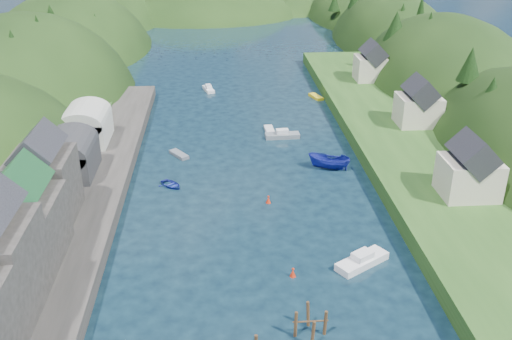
{
  "coord_description": "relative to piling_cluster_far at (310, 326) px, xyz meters",
  "views": [
    {
      "loc": [
        -4.84,
        -41.69,
        36.96
      ],
      "look_at": [
        0.0,
        28.0,
        4.0
      ],
      "focal_mm": 40.0,
      "sensor_mm": 36.0,
      "label": 1
    }
  ],
  "objects": [
    {
      "name": "right_bank_cottages",
      "position": [
        24.87,
        48.59,
        4.75
      ],
      "size": [
        9.0,
        59.24,
        8.41
      ],
      "color": "beige",
      "rests_on": "terrace_right"
    },
    {
      "name": "hillside_right",
      "position": [
        41.87,
        75.26,
        -8.5
      ],
      "size": [
        36.0,
        245.56,
        48.0
      ],
      "color": "black",
      "rests_on": "ground"
    },
    {
      "name": "quayside_buildings",
      "position": [
        -29.13,
        6.65,
        6.0
      ],
      "size": [
        8.0,
        35.84,
        12.9
      ],
      "color": "#2D2B28",
      "rests_on": "quay_left"
    },
    {
      "name": "hill_trees",
      "position": [
        -3.17,
        65.48,
        10.05
      ],
      "size": [
        90.45,
        151.71,
        12.9
      ],
      "color": "black",
      "rests_on": "ground"
    },
    {
      "name": "moored_boats",
      "position": [
        -2.17,
        19.28,
        -0.32
      ],
      "size": [
        32.71,
        95.89,
        2.48
      ],
      "color": "navy",
      "rests_on": "ground"
    },
    {
      "name": "quay_left",
      "position": [
        -27.13,
        20.26,
        -0.09
      ],
      "size": [
        12.0,
        110.0,
        2.0
      ],
      "primitive_type": "cube",
      "color": "#2D2B28",
      "rests_on": "ground"
    },
    {
      "name": "terrace_left_grass",
      "position": [
        -34.13,
        20.26,
        0.16
      ],
      "size": [
        12.0,
        110.0,
        2.5
      ],
      "primitive_type": "cube",
      "color": "#234719",
      "rests_on": "ground"
    },
    {
      "name": "channel_buoy_near",
      "position": [
        -0.43,
        9.33,
        -0.61
      ],
      "size": [
        0.7,
        0.7,
        1.1
      ],
      "color": "#AE250D",
      "rests_on": "ground"
    },
    {
      "name": "channel_buoy_far",
      "position": [
        -1.6,
        26.18,
        -0.61
      ],
      "size": [
        0.7,
        0.7,
        1.1
      ],
      "color": "#AE250D",
      "rests_on": "ground"
    },
    {
      "name": "far_hills",
      "position": [
        -1.91,
        174.26,
        -11.89
      ],
      "size": [
        103.0,
        68.0,
        44.0
      ],
      "color": "black",
      "rests_on": "ground"
    },
    {
      "name": "piling_cluster_far",
      "position": [
        0.0,
        0.0,
        0.0
      ],
      "size": [
        3.34,
        3.11,
        3.31
      ],
      "color": "#382314",
      "rests_on": "ground"
    },
    {
      "name": "boat_sheds",
      "position": [
        -29.13,
        39.26,
        4.18
      ],
      "size": [
        7.0,
        21.0,
        7.5
      ],
      "color": "#2D2D30",
      "rests_on": "quay_left"
    },
    {
      "name": "terrace_right",
      "position": [
        21.87,
        40.26,
        0.11
      ],
      "size": [
        16.0,
        120.0,
        2.4
      ],
      "primitive_type": "cube",
      "color": "#234719",
      "rests_on": "ground"
    },
    {
      "name": "hillside_left",
      "position": [
        -48.13,
        75.26,
        -9.12
      ],
      "size": [
        44.0,
        245.56,
        52.0
      ],
      "color": "black",
      "rests_on": "ground"
    },
    {
      "name": "ground",
      "position": [
        -3.13,
        50.26,
        -1.09
      ],
      "size": [
        600.0,
        600.0,
        0.0
      ],
      "primitive_type": "plane",
      "color": "black",
      "rests_on": "ground"
    }
  ]
}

